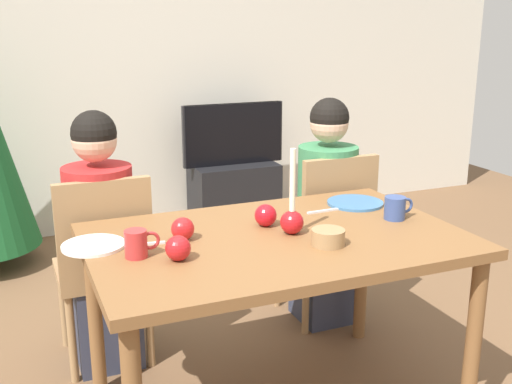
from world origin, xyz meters
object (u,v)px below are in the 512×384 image
chair_left (104,260)px  tv (233,134)px  tv_stand (234,194)px  plate_right (355,203)px  dining_table (276,256)px  bowl_walnuts (328,237)px  mug_left (137,244)px  candle_centerpiece (292,217)px  mug_right (395,208)px  person_right_child (326,216)px  chair_right (329,228)px  apple_by_right_mug (183,229)px  person_left_child (102,246)px  apple_by_left_plate (178,248)px  apple_near_candle (266,215)px  plate_left (93,245)px

chair_left → tv: bearing=53.6°
tv_stand → plate_right: plate_right is taller
dining_table → bowl_walnuts: 0.24m
mug_left → tv: bearing=62.2°
candle_centerpiece → mug_right: size_ratio=2.54×
person_right_child → tv: size_ratio=1.48×
chair_right → apple_by_right_mug: (-0.91, -0.52, 0.28)m
dining_table → person_right_child: person_right_child is taller
person_left_child → mug_left: size_ratio=9.54×
mug_left → mug_right: bearing=0.7°
mug_left → apple_by_left_plate: size_ratio=1.41×
bowl_walnuts → apple_near_candle: 0.31m
bowl_walnuts → plate_left: bearing=158.7°
mug_left → tv_stand: bearing=62.2°
tv → dining_table: bearing=-106.7°
chair_left → apple_near_candle: chair_left is taller
apple_by_right_mug → candle_centerpiece: bearing=-12.9°
chair_right → apple_near_candle: (-0.57, -0.49, 0.28)m
tv → apple_by_left_plate: size_ratio=9.05×
chair_right → apple_by_right_mug: bearing=-150.5°
person_left_child → apple_by_right_mug: size_ratio=13.59×
dining_table → tv: bearing=73.3°
tv_stand → dining_table: bearing=-106.7°
tv → bowl_walnuts: tv is taller
chair_right → plate_right: (-0.08, -0.36, 0.24)m
mug_right → bowl_walnuts: (-0.40, -0.16, -0.02)m
tv → mug_right: 2.31m
tv → person_left_child: bearing=-127.0°
plate_left → apple_near_candle: 0.66m
dining_table → apple_by_left_plate: (-0.41, -0.10, 0.13)m
plate_left → apple_by_right_mug: apple_by_right_mug is taller
chair_right → apple_by_right_mug: size_ratio=10.43×
tv_stand → plate_right: bearing=-95.5°
chair_right → plate_right: chair_right is taller
tv_stand → tv: bearing=90.0°
mug_right → apple_by_left_plate: (-0.94, -0.10, -0.00)m
person_left_child → apple_near_candle: 0.80m
plate_right → tv: bearing=84.5°
dining_table → plate_right: (0.49, 0.24, 0.09)m
apple_by_left_plate → apple_near_candle: bearing=27.7°
plate_left → dining_table: bearing=-12.4°
chair_left → mug_left: size_ratio=7.33×
tv_stand → apple_by_right_mug: bearing=-115.0°
chair_right → mug_left: size_ratio=7.33×
apple_by_right_mug → person_right_child: bearing=31.0°
plate_left → mug_right: 1.20m
tv → apple_near_candle: (-0.68, -2.18, 0.08)m
apple_near_candle → apple_by_left_plate: bearing=-152.3°
chair_left → candle_centerpiece: candle_centerpiece is taller
plate_right → tv_stand: bearing=84.5°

